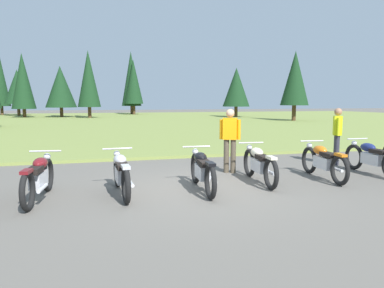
{
  "coord_description": "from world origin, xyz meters",
  "views": [
    {
      "loc": [
        -2.14,
        -7.31,
        1.88
      ],
      "look_at": [
        0.0,
        0.6,
        0.9
      ],
      "focal_mm": 33.86,
      "sensor_mm": 36.0,
      "label": 1
    }
  ],
  "objects_px": {
    "motorcycle_black": "(202,170)",
    "motorcycle_navy": "(372,157)",
    "motorcycle_silver": "(121,173)",
    "motorcycle_cream": "(259,164)",
    "motorcycle_orange": "(323,161)",
    "rider_in_hivis_vest": "(337,133)",
    "motorcycle_maroon": "(39,177)",
    "rider_near_row_end": "(230,137)"
  },
  "relations": [
    {
      "from": "motorcycle_maroon",
      "to": "motorcycle_cream",
      "type": "height_order",
      "value": "same"
    },
    {
      "from": "motorcycle_silver",
      "to": "rider_near_row_end",
      "type": "relative_size",
      "value": 1.26
    },
    {
      "from": "motorcycle_navy",
      "to": "motorcycle_silver",
      "type": "bearing_deg",
      "value": -176.69
    },
    {
      "from": "motorcycle_cream",
      "to": "motorcycle_silver",
      "type": "bearing_deg",
      "value": -175.22
    },
    {
      "from": "motorcycle_cream",
      "to": "motorcycle_orange",
      "type": "relative_size",
      "value": 1.0
    },
    {
      "from": "motorcycle_maroon",
      "to": "motorcycle_silver",
      "type": "bearing_deg",
      "value": 0.2
    },
    {
      "from": "motorcycle_maroon",
      "to": "motorcycle_orange",
      "type": "distance_m",
      "value": 6.36
    },
    {
      "from": "motorcycle_navy",
      "to": "motorcycle_black",
      "type": "bearing_deg",
      "value": -174.16
    },
    {
      "from": "motorcycle_silver",
      "to": "motorcycle_cream",
      "type": "distance_m",
      "value": 3.16
    },
    {
      "from": "motorcycle_maroon",
      "to": "motorcycle_cream",
      "type": "distance_m",
      "value": 4.7
    },
    {
      "from": "motorcycle_maroon",
      "to": "rider_in_hivis_vest",
      "type": "height_order",
      "value": "rider_in_hivis_vest"
    },
    {
      "from": "rider_near_row_end",
      "to": "motorcycle_navy",
      "type": "bearing_deg",
      "value": -18.77
    },
    {
      "from": "motorcycle_maroon",
      "to": "motorcycle_navy",
      "type": "relative_size",
      "value": 1.0
    },
    {
      "from": "motorcycle_orange",
      "to": "rider_in_hivis_vest",
      "type": "height_order",
      "value": "rider_in_hivis_vest"
    },
    {
      "from": "motorcycle_silver",
      "to": "rider_near_row_end",
      "type": "bearing_deg",
      "value": 27.76
    },
    {
      "from": "motorcycle_black",
      "to": "motorcycle_orange",
      "type": "relative_size",
      "value": 1.0
    },
    {
      "from": "motorcycle_cream",
      "to": "motorcycle_navy",
      "type": "relative_size",
      "value": 1.0
    },
    {
      "from": "motorcycle_orange",
      "to": "rider_in_hivis_vest",
      "type": "distance_m",
      "value": 2.32
    },
    {
      "from": "motorcycle_silver",
      "to": "rider_near_row_end",
      "type": "distance_m",
      "value": 3.33
    },
    {
      "from": "motorcycle_black",
      "to": "rider_near_row_end",
      "type": "relative_size",
      "value": 1.26
    },
    {
      "from": "motorcycle_cream",
      "to": "motorcycle_maroon",
      "type": "bearing_deg",
      "value": -176.72
    },
    {
      "from": "motorcycle_cream",
      "to": "motorcycle_black",
      "type": "bearing_deg",
      "value": -165.82
    },
    {
      "from": "motorcycle_navy",
      "to": "rider_in_hivis_vest",
      "type": "bearing_deg",
      "value": 88.29
    },
    {
      "from": "motorcycle_maroon",
      "to": "rider_in_hivis_vest",
      "type": "bearing_deg",
      "value": 13.09
    },
    {
      "from": "motorcycle_cream",
      "to": "rider_near_row_end",
      "type": "xyz_separation_m",
      "value": [
        -0.24,
        1.27,
        0.51
      ]
    },
    {
      "from": "motorcycle_black",
      "to": "motorcycle_navy",
      "type": "height_order",
      "value": "same"
    },
    {
      "from": "motorcycle_silver",
      "to": "motorcycle_cream",
      "type": "bearing_deg",
      "value": 4.78
    },
    {
      "from": "motorcycle_maroon",
      "to": "motorcycle_navy",
      "type": "xyz_separation_m",
      "value": [
        7.89,
        0.37,
        0.0
      ]
    },
    {
      "from": "motorcycle_maroon",
      "to": "motorcycle_orange",
      "type": "height_order",
      "value": "same"
    },
    {
      "from": "motorcycle_cream",
      "to": "rider_near_row_end",
      "type": "height_order",
      "value": "rider_near_row_end"
    },
    {
      "from": "motorcycle_silver",
      "to": "motorcycle_navy",
      "type": "bearing_deg",
      "value": 3.31
    },
    {
      "from": "motorcycle_silver",
      "to": "motorcycle_orange",
      "type": "height_order",
      "value": "same"
    },
    {
      "from": "motorcycle_black",
      "to": "rider_near_row_end",
      "type": "xyz_separation_m",
      "value": [
        1.25,
        1.65,
        0.51
      ]
    },
    {
      "from": "motorcycle_navy",
      "to": "rider_in_hivis_vest",
      "type": "xyz_separation_m",
      "value": [
        0.04,
        1.47,
        0.51
      ]
    },
    {
      "from": "motorcycle_silver",
      "to": "motorcycle_cream",
      "type": "xyz_separation_m",
      "value": [
        3.15,
        0.26,
        0.0
      ]
    },
    {
      "from": "motorcycle_silver",
      "to": "motorcycle_black",
      "type": "relative_size",
      "value": 1.0
    },
    {
      "from": "motorcycle_black",
      "to": "motorcycle_maroon",
      "type": "bearing_deg",
      "value": 178.1
    },
    {
      "from": "motorcycle_orange",
      "to": "motorcycle_navy",
      "type": "height_order",
      "value": "same"
    },
    {
      "from": "motorcycle_silver",
      "to": "motorcycle_navy",
      "type": "distance_m",
      "value": 6.36
    },
    {
      "from": "motorcycle_black",
      "to": "motorcycle_navy",
      "type": "bearing_deg",
      "value": 5.84
    },
    {
      "from": "motorcycle_black",
      "to": "rider_in_hivis_vest",
      "type": "relative_size",
      "value": 1.26
    },
    {
      "from": "motorcycle_cream",
      "to": "motorcycle_orange",
      "type": "xyz_separation_m",
      "value": [
        1.67,
        -0.04,
        0.0
      ]
    }
  ]
}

